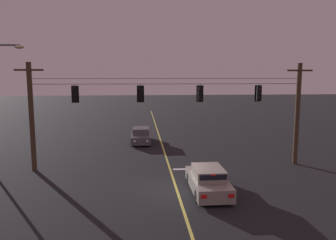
# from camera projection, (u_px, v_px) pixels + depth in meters

# --- Properties ---
(ground_plane) EXTENTS (180.00, 180.00, 0.00)m
(ground_plane) POSITION_uv_depth(u_px,v_px,m) (177.00, 190.00, 17.18)
(ground_plane) COLOR black
(lane_centre_stripe) EXTENTS (0.14, 60.00, 0.01)m
(lane_centre_stripe) POSITION_uv_depth(u_px,v_px,m) (163.00, 148.00, 27.56)
(lane_centre_stripe) COLOR #D1C64C
(lane_centre_stripe) RESTS_ON ground
(stop_bar_paint) EXTENTS (3.40, 0.36, 0.01)m
(stop_bar_paint) POSITION_uv_depth(u_px,v_px,m) (198.00, 169.00, 21.22)
(stop_bar_paint) COLOR silver
(stop_bar_paint) RESTS_ON ground
(signal_span_assembly) EXTENTS (19.71, 0.32, 7.07)m
(signal_span_assembly) POSITION_uv_depth(u_px,v_px,m) (169.00, 114.00, 21.14)
(signal_span_assembly) COLOR #423021
(signal_span_assembly) RESTS_ON ground
(traffic_light_leftmost) EXTENTS (0.48, 0.41, 1.22)m
(traffic_light_leftmost) POSITION_uv_depth(u_px,v_px,m) (75.00, 94.00, 20.40)
(traffic_light_leftmost) COLOR black
(traffic_light_left_inner) EXTENTS (0.48, 0.41, 1.22)m
(traffic_light_left_inner) POSITION_uv_depth(u_px,v_px,m) (140.00, 94.00, 20.77)
(traffic_light_left_inner) COLOR black
(traffic_light_centre) EXTENTS (0.48, 0.41, 1.22)m
(traffic_light_centre) POSITION_uv_depth(u_px,v_px,m) (200.00, 94.00, 21.12)
(traffic_light_centre) COLOR black
(traffic_light_right_inner) EXTENTS (0.48, 0.41, 1.22)m
(traffic_light_right_inner) POSITION_uv_depth(u_px,v_px,m) (259.00, 93.00, 21.48)
(traffic_light_right_inner) COLOR black
(car_waiting_near_lane) EXTENTS (1.80, 4.33, 1.39)m
(car_waiting_near_lane) POSITION_uv_depth(u_px,v_px,m) (208.00, 181.00, 16.81)
(car_waiting_near_lane) COLOR gray
(car_waiting_near_lane) RESTS_ON ground
(car_oncoming_lead) EXTENTS (1.80, 4.42, 1.39)m
(car_oncoming_lead) POSITION_uv_depth(u_px,v_px,m) (141.00, 136.00, 29.61)
(car_oncoming_lead) COLOR #4C4C51
(car_oncoming_lead) RESTS_ON ground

